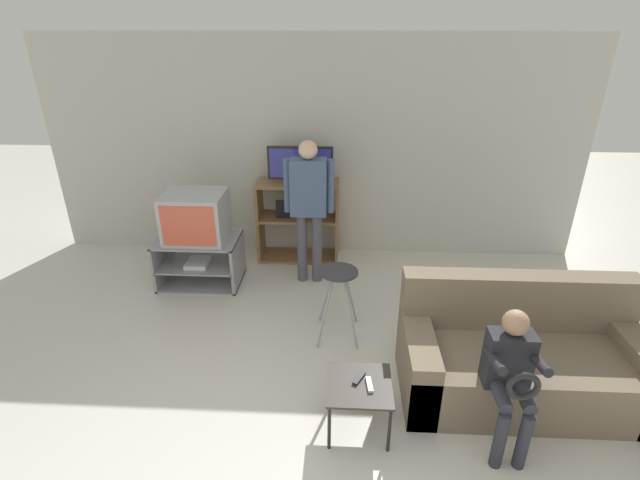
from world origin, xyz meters
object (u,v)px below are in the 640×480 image
at_px(remote_control_black, 359,378).
at_px(folding_stool, 339,284).
at_px(media_shelf, 298,220).
at_px(television_flat, 300,166).
at_px(tv_stand, 200,261).
at_px(television_main, 196,216).
at_px(person_seated_child, 511,371).
at_px(couch, 521,359).
at_px(snack_table, 359,389).
at_px(remote_control_white, 369,385).
at_px(person_standing_adult, 309,200).

bearing_deg(remote_control_black, folding_stool, 126.63).
xyz_separation_m(media_shelf, television_flat, (0.04, -0.01, 0.68)).
height_order(tv_stand, television_main, television_main).
relative_size(remote_control_black, person_seated_child, 0.14).
height_order(couch, person_seated_child, person_seated_child).
bearing_deg(person_seated_child, media_shelf, 121.30).
height_order(tv_stand, person_seated_child, person_seated_child).
xyz_separation_m(tv_stand, television_main, (0.01, 0.01, 0.53)).
height_order(snack_table, person_seated_child, person_seated_child).
relative_size(remote_control_black, remote_control_white, 1.00).
bearing_deg(remote_control_black, person_standing_adult, 131.46).
distance_m(couch, person_seated_child, 0.65).
height_order(folding_stool, person_seated_child, person_seated_child).
height_order(television_flat, remote_control_black, television_flat).
bearing_deg(media_shelf, person_standing_adult, -72.26).
height_order(television_main, couch, television_main).
xyz_separation_m(television_flat, snack_table, (0.64, -2.65, -0.84)).
bearing_deg(person_standing_adult, snack_table, -76.67).
bearing_deg(snack_table, person_standing_adult, 103.33).
relative_size(television_flat, person_seated_child, 0.74).
height_order(television_main, person_standing_adult, person_standing_adult).
bearing_deg(remote_control_white, television_flat, 98.94).
xyz_separation_m(television_main, remote_control_black, (1.71, -1.98, -0.38)).
xyz_separation_m(television_main, folding_stool, (1.55, -0.92, -0.24)).
bearing_deg(person_standing_adult, folding_stool, -71.62).
relative_size(television_flat, folding_stool, 1.10).
xyz_separation_m(television_flat, person_seated_child, (1.62, -2.71, -0.58)).
bearing_deg(couch, person_seated_child, -119.78).
height_order(television_flat, folding_stool, television_flat).
bearing_deg(person_seated_child, person_standing_adult, 124.25).
bearing_deg(television_main, snack_table, -49.78).
bearing_deg(person_standing_adult, person_seated_child, -55.75).
distance_m(television_main, person_standing_adult, 1.23).
distance_m(television_flat, snack_table, 2.85).
bearing_deg(remote_control_black, television_main, 158.75).
distance_m(snack_table, remote_control_white, 0.09).
bearing_deg(remote_control_white, person_standing_adult, 99.05).
bearing_deg(television_main, couch, -28.06).
bearing_deg(snack_table, tv_stand, 130.53).
relative_size(folding_stool, person_standing_adult, 0.43).
distance_m(television_flat, remote_control_black, 2.79).
bearing_deg(tv_stand, person_standing_adult, 4.82).
bearing_deg(snack_table, remote_control_white, -11.16).
xyz_separation_m(remote_control_white, couch, (1.20, 0.45, -0.10)).
bearing_deg(tv_stand, person_seated_child, -37.48).
bearing_deg(remote_control_black, tv_stand, 159.07).
bearing_deg(couch, remote_control_white, -159.25).
distance_m(tv_stand, television_flat, 1.56).
xyz_separation_m(remote_control_black, person_standing_adult, (-0.50, 2.07, 0.57)).
bearing_deg(remote_control_black, couch, 45.10).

